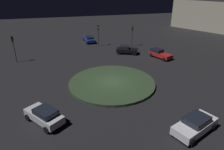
# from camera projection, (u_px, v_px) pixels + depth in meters

# --- Properties ---
(ground_plane) EXTENTS (119.77, 119.77, 0.00)m
(ground_plane) POSITION_uv_depth(u_px,v_px,m) (112.00, 84.00, 26.61)
(ground_plane) COLOR black
(roundabout_island) EXTENTS (11.33, 11.33, 0.32)m
(roundabout_island) POSITION_uv_depth(u_px,v_px,m) (112.00, 83.00, 26.54)
(roundabout_island) COLOR #2D4228
(roundabout_island) RESTS_ON ground_plane
(car_silver) EXTENTS (3.89, 4.32, 1.57)m
(car_silver) POSITION_uv_depth(u_px,v_px,m) (44.00, 115.00, 18.92)
(car_silver) COLOR silver
(car_silver) RESTS_ON ground_plane
(car_white) EXTENTS (4.84, 3.38, 1.57)m
(car_white) POSITION_uv_depth(u_px,v_px,m) (195.00, 125.00, 17.69)
(car_white) COLOR white
(car_white) RESTS_ON ground_plane
(car_blue) EXTENTS (2.19, 4.57, 1.36)m
(car_blue) POSITION_uv_depth(u_px,v_px,m) (89.00, 39.00, 44.97)
(car_blue) COLOR #1E38A5
(car_blue) RESTS_ON ground_plane
(car_black) EXTENTS (4.25, 3.24, 1.50)m
(car_black) POSITION_uv_depth(u_px,v_px,m) (127.00, 50.00, 37.63)
(car_black) COLOR black
(car_black) RESTS_ON ground_plane
(car_red) EXTENTS (3.17, 4.41, 1.45)m
(car_red) POSITION_uv_depth(u_px,v_px,m) (160.00, 54.00, 35.62)
(car_red) COLOR red
(car_red) RESTS_ON ground_plane
(traffic_light_southeast) EXTENTS (0.39, 0.38, 4.43)m
(traffic_light_southeast) POSITION_uv_depth(u_px,v_px,m) (13.00, 44.00, 32.49)
(traffic_light_southeast) COLOR #2D2D2D
(traffic_light_southeast) RESTS_ON ground_plane
(traffic_light_southwest) EXTENTS (0.37, 0.40, 4.22)m
(traffic_light_southwest) POSITION_uv_depth(u_px,v_px,m) (132.00, 32.00, 41.08)
(traffic_light_southwest) COLOR #2D2D2D
(traffic_light_southwest) RESTS_ON ground_plane
(traffic_light_south) EXTENTS (0.32, 0.37, 4.35)m
(traffic_light_south) POSITION_uv_depth(u_px,v_px,m) (98.00, 32.00, 41.16)
(traffic_light_south) COLOR #2D2D2D
(traffic_light_south) RESTS_ON ground_plane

